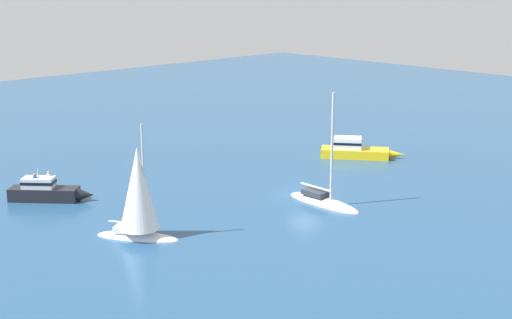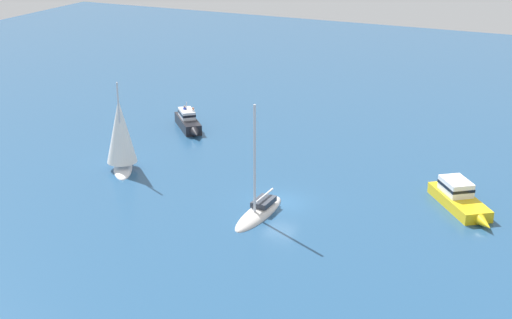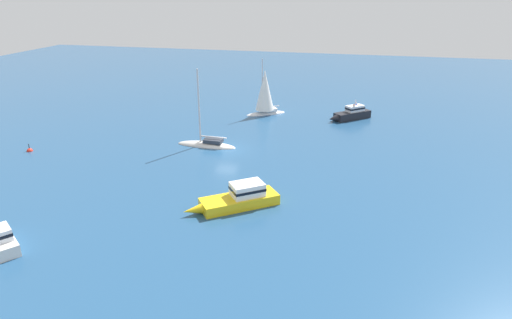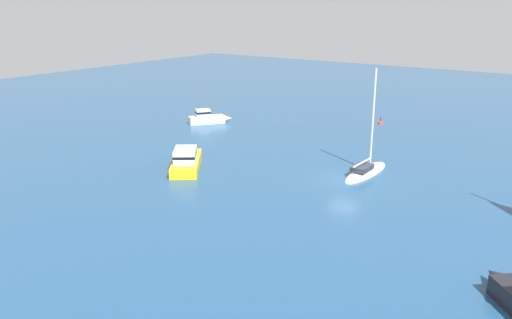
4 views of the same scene
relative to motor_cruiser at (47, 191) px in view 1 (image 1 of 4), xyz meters
name	(u,v)px [view 1 (image 1 of 4)]	position (x,y,z in m)	size (l,w,h in m)	color
ground_plane	(305,195)	(15.96, -13.31, -0.77)	(160.00, 160.00, 0.00)	navy
motor_cruiser	(47,191)	(0.00, 0.00, 0.00)	(5.58, 5.90, 2.68)	black
motor_cruiser_1	(355,150)	(28.94, -8.11, -0.02)	(6.18, 7.47, 1.99)	yellow
ketch	(323,201)	(15.27, -15.87, -0.61)	(2.00, 7.15, 9.43)	silver
sailboat	(138,197)	(0.29, -12.26, 2.18)	(4.64, 5.84, 8.39)	white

